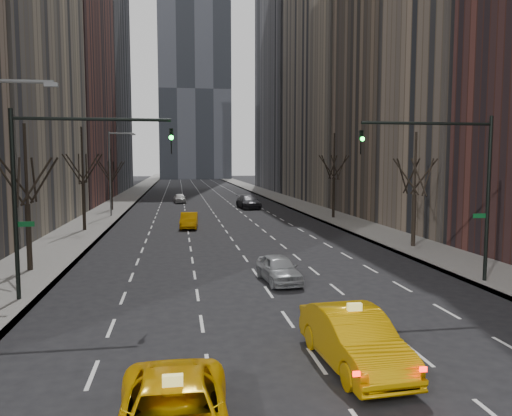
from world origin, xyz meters
name	(u,v)px	position (x,y,z in m)	size (l,w,h in m)	color
sidewalk_left	(125,199)	(-12.25, 70.00, 0.07)	(4.50, 320.00, 0.15)	slate
sidewalk_right	(279,198)	(12.25, 70.00, 0.07)	(4.50, 320.00, 0.15)	slate
bld_left_far	(51,48)	(-21.50, 66.00, 22.00)	(14.00, 28.00, 44.00)	brown
bld_left_deep	(87,41)	(-21.50, 96.00, 30.00)	(14.00, 30.00, 60.00)	#5F5E63
bld_right_far	(347,35)	(21.50, 64.00, 25.00)	(14.00, 28.00, 50.00)	tan
bld_right_deep	(299,52)	(21.50, 95.00, 29.00)	(14.00, 30.00, 58.00)	#5F5E63
tower_far	(193,5)	(2.00, 170.00, 60.00)	(24.00, 24.00, 120.00)	black
tree_lw_b	(27,204)	(-12.00, 18.00, 3.72)	(3.36, 3.50, 7.82)	black
tree_lw_c	(83,184)	(-12.00, 34.00, 4.04)	(3.36, 3.50, 8.74)	black
tree_lw_d	(111,182)	(-12.00, 52.00, 3.56)	(3.36, 3.50, 7.36)	black
tree_rw_b	(414,194)	(12.00, 22.00, 3.72)	(3.36, 3.50, 7.82)	black
tree_rw_c	(334,180)	(12.00, 40.00, 4.04)	(3.36, 3.50, 8.74)	black
traffic_mast_left	(56,173)	(-9.11, 12.00, 5.49)	(6.69, 0.39, 8.00)	black
traffic_mast_right	(457,172)	(9.11, 12.00, 5.49)	(6.69, 0.39, 8.00)	black
streetlight_far	(113,165)	(-10.84, 45.00, 5.62)	(2.83, 0.22, 9.00)	slate
taxi_sedan	(354,339)	(0.96, 3.44, 0.83)	(1.76, 5.06, 1.67)	#DD9C04
silver_sedan_ahead	(279,269)	(0.84, 13.83, 0.67)	(1.59, 3.95, 1.35)	#93969A
far_taxi	(189,220)	(-3.10, 34.85, 0.70)	(1.48, 4.25, 1.40)	#F29B05
far_suv_grey	(248,202)	(4.81, 52.79, 0.85)	(2.38, 5.86, 1.70)	#2A2A2E
far_car_white	(180,198)	(-3.83, 62.77, 0.68)	(1.61, 3.99, 1.36)	silver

